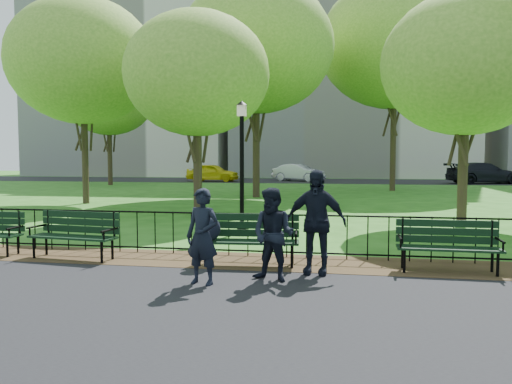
% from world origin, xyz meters
% --- Properties ---
extents(ground, '(120.00, 120.00, 0.00)m').
position_xyz_m(ground, '(0.00, 0.00, 0.00)').
color(ground, '#275D18').
extents(asphalt_path, '(60.00, 9.20, 0.01)m').
position_xyz_m(asphalt_path, '(0.00, -3.40, 0.01)').
color(asphalt_path, black).
rests_on(asphalt_path, ground).
extents(dirt_strip, '(60.00, 1.60, 0.01)m').
position_xyz_m(dirt_strip, '(0.00, 1.50, 0.01)').
color(dirt_strip, '#382A17').
rests_on(dirt_strip, ground).
extents(far_street, '(70.00, 9.00, 0.01)m').
position_xyz_m(far_street, '(0.00, 35.00, 0.01)').
color(far_street, black).
rests_on(far_street, ground).
extents(iron_fence, '(24.06, 0.06, 1.00)m').
position_xyz_m(iron_fence, '(0.00, 2.00, 0.50)').
color(iron_fence, black).
rests_on(iron_fence, ground).
extents(apartment_west, '(22.00, 15.00, 26.00)m').
position_xyz_m(apartment_west, '(-22.00, 48.00, 13.00)').
color(apartment_west, silver).
rests_on(apartment_west, ground).
extents(apartment_mid, '(24.00, 15.00, 30.00)m').
position_xyz_m(apartment_mid, '(2.00, 48.00, 15.00)').
color(apartment_mid, beige).
rests_on(apartment_mid, ground).
extents(park_bench_main, '(1.88, 0.71, 1.04)m').
position_xyz_m(park_bench_main, '(-0.71, 1.12, 0.64)').
color(park_bench_main, black).
rests_on(park_bench_main, ground).
extents(park_bench_left_a, '(1.86, 0.78, 1.03)m').
position_xyz_m(park_bench_left_a, '(-3.96, 1.21, 0.59)').
color(park_bench_left_a, black).
rests_on(park_bench_left_a, ground).
extents(park_bench_right_a, '(1.77, 0.58, 1.00)m').
position_xyz_m(park_bench_right_a, '(3.15, 1.26, 0.57)').
color(park_bench_right_a, black).
rests_on(park_bench_right_a, ground).
extents(lamppost, '(0.32, 0.32, 3.54)m').
position_xyz_m(lamppost, '(-1.38, 5.21, 1.93)').
color(lamppost, black).
rests_on(lamppost, ground).
extents(tree_near_w, '(5.08, 5.08, 7.08)m').
position_xyz_m(tree_near_w, '(-3.74, 8.99, 4.91)').
color(tree_near_w, '#2D2116').
rests_on(tree_near_w, ground).
extents(tree_near_e, '(4.92, 4.92, 6.86)m').
position_xyz_m(tree_near_e, '(4.82, 7.72, 4.76)').
color(tree_near_e, '#2D2116').
rests_on(tree_near_e, ground).
extents(tree_mid_w, '(6.39, 6.39, 8.91)m').
position_xyz_m(tree_mid_w, '(-9.88, 12.39, 6.18)').
color(tree_mid_w, '#2D2116').
rests_on(tree_mid_w, ground).
extents(tree_far_c, '(7.76, 7.76, 10.82)m').
position_xyz_m(tree_far_c, '(-3.04, 17.02, 7.51)').
color(tree_far_c, '#2D2116').
rests_on(tree_far_c, ground).
extents(tree_far_e, '(9.07, 9.07, 12.65)m').
position_xyz_m(tree_far_e, '(4.27, 23.29, 8.78)').
color(tree_far_e, '#2D2116').
rests_on(tree_far_e, ground).
extents(tree_far_w, '(6.68, 6.68, 9.31)m').
position_xyz_m(tree_far_w, '(-15.51, 26.20, 6.46)').
color(tree_far_w, '#2D2116').
rests_on(tree_far_w, ground).
extents(person_left, '(0.63, 0.49, 1.54)m').
position_xyz_m(person_left, '(-0.88, -0.34, 0.78)').
color(person_left, black).
rests_on(person_left, asphalt_path).
extents(person_mid, '(0.83, 0.60, 1.53)m').
position_xyz_m(person_mid, '(0.20, 0.06, 0.78)').
color(person_mid, black).
rests_on(person_mid, asphalt_path).
extents(person_right, '(1.12, 0.58, 1.82)m').
position_xyz_m(person_right, '(0.85, 0.69, 0.92)').
color(person_right, black).
rests_on(person_right, asphalt_path).
extents(taxi, '(4.48, 2.06, 1.49)m').
position_xyz_m(taxi, '(-9.47, 32.63, 0.76)').
color(taxi, yellow).
rests_on(taxi, far_street).
extents(sedan_silver, '(4.68, 3.10, 1.46)m').
position_xyz_m(sedan_silver, '(-2.41, 34.31, 0.74)').
color(sedan_silver, '#ACAEB4').
rests_on(sedan_silver, far_street).
extents(sedan_dark, '(5.99, 3.66, 1.62)m').
position_xyz_m(sedan_dark, '(11.95, 32.76, 0.82)').
color(sedan_dark, black).
rests_on(sedan_dark, far_street).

